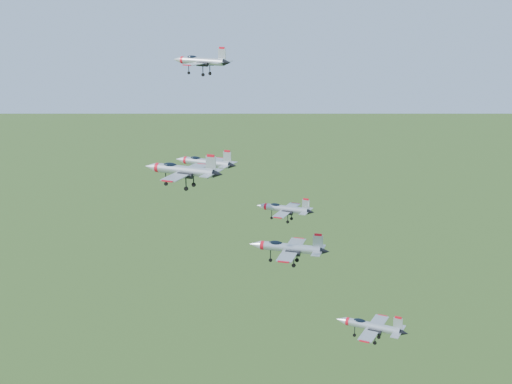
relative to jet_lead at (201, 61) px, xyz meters
The scene contains 6 objects.
jet_lead is the anchor object (origin of this frame).
jet_left_high 24.21m from the jet_lead, 55.88° to the right, with size 12.69×10.48×3.39m.
jet_right_high 40.69m from the jet_lead, 61.77° to the right, with size 13.54×11.24×3.62m.
jet_left_low 36.35m from the jet_lead, 25.16° to the right, with size 11.19×9.30×2.99m.
jet_right_low 47.12m from the jet_lead, 36.84° to the right, with size 13.40×11.30×3.61m.
jet_trail 61.58m from the jet_lead, 20.09° to the right, with size 12.74×10.50×3.41m.
Camera 1 is at (63.50, -105.35, 170.39)m, focal length 50.00 mm.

